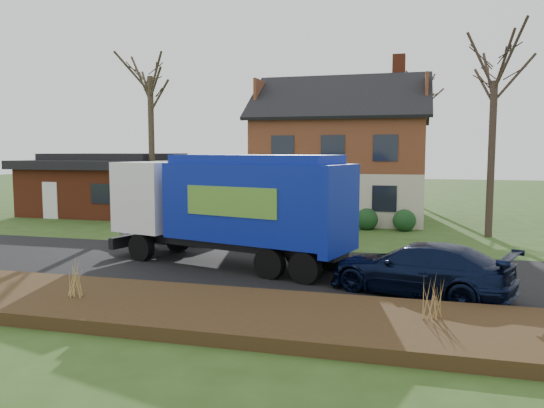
# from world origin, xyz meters

# --- Properties ---
(ground) EXTENTS (120.00, 120.00, 0.00)m
(ground) POSITION_xyz_m (0.00, 0.00, 0.00)
(ground) COLOR #2E4617
(ground) RESTS_ON ground
(road) EXTENTS (80.00, 7.00, 0.02)m
(road) POSITION_xyz_m (0.00, 0.00, 0.01)
(road) COLOR black
(road) RESTS_ON ground
(mulch_verge) EXTENTS (80.00, 3.50, 0.30)m
(mulch_verge) POSITION_xyz_m (0.00, -5.30, 0.15)
(mulch_verge) COLOR black
(mulch_verge) RESTS_ON ground
(main_house) EXTENTS (12.95, 8.95, 9.26)m
(main_house) POSITION_xyz_m (1.49, 13.91, 4.03)
(main_house) COLOR beige
(main_house) RESTS_ON ground
(ranch_house) EXTENTS (9.80, 8.20, 3.70)m
(ranch_house) POSITION_xyz_m (-12.00, 13.00, 1.81)
(ranch_house) COLOR maroon
(ranch_house) RESTS_ON ground
(garbage_truck) EXTENTS (8.99, 4.55, 3.72)m
(garbage_truck) POSITION_xyz_m (0.15, 0.13, 2.15)
(garbage_truck) COLOR black
(garbage_truck) RESTS_ON ground
(silver_sedan) EXTENTS (4.45, 2.20, 1.40)m
(silver_sedan) POSITION_xyz_m (-3.90, 3.82, 0.70)
(silver_sedan) COLOR #B6B8BE
(silver_sedan) RESTS_ON ground
(navy_wagon) EXTENTS (5.26, 3.56, 1.41)m
(navy_wagon) POSITION_xyz_m (6.21, -2.00, 0.71)
(navy_wagon) COLOR black
(navy_wagon) RESTS_ON ground
(tree_front_west) EXTENTS (3.72, 3.72, 11.04)m
(tree_front_west) POSITION_xyz_m (-8.19, 10.47, 9.10)
(tree_front_west) COLOR #413727
(tree_front_west) RESTS_ON ground
(tree_front_east) EXTENTS (3.55, 3.55, 9.87)m
(tree_front_east) POSITION_xyz_m (9.29, 8.85, 8.02)
(tree_front_east) COLOR #3C2D24
(tree_front_east) RESTS_ON ground
(tree_back) EXTENTS (3.23, 3.23, 10.23)m
(tree_back) POSITION_xyz_m (6.31, 21.67, 8.53)
(tree_back) COLOR #3F2F26
(tree_back) RESTS_ON ground
(grass_clump_mid) EXTENTS (0.33, 0.28, 0.93)m
(grass_clump_mid) POSITION_xyz_m (-1.87, -5.46, 0.77)
(grass_clump_mid) COLOR tan
(grass_clump_mid) RESTS_ON mulch_verge
(grass_clump_east) EXTENTS (0.35, 0.29, 0.88)m
(grass_clump_east) POSITION_xyz_m (6.51, -5.05, 0.74)
(grass_clump_east) COLOR #9B7A44
(grass_clump_east) RESTS_ON mulch_verge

